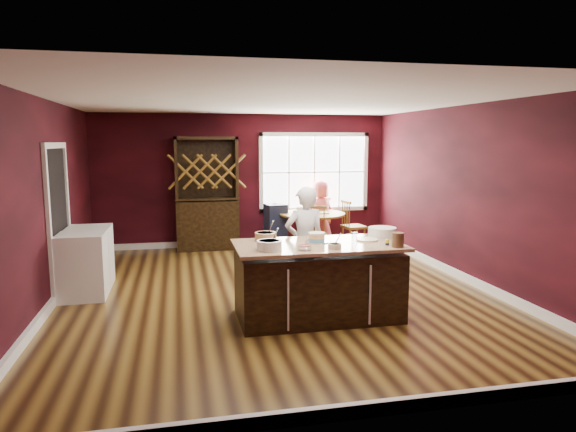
% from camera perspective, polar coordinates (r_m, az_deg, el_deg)
% --- Properties ---
extents(room_shell, '(7.00, 7.00, 7.00)m').
position_cam_1_polar(room_shell, '(7.19, -1.45, 1.94)').
color(room_shell, brown).
rests_on(room_shell, ground).
extents(window, '(2.36, 0.10, 1.66)m').
position_cam_1_polar(window, '(10.88, 2.93, 4.88)').
color(window, white).
rests_on(window, room_shell).
extents(doorway, '(0.08, 1.26, 2.13)m').
position_cam_1_polar(doorway, '(7.87, -24.07, -0.61)').
color(doorway, white).
rests_on(doorway, room_shell).
extents(kitchen_island, '(2.02, 1.06, 0.92)m').
position_cam_1_polar(kitchen_island, '(6.33, 3.34, -7.36)').
color(kitchen_island, black).
rests_on(kitchen_island, ground).
extents(dining_table, '(1.29, 1.29, 0.75)m').
position_cam_1_polar(dining_table, '(10.12, 2.72, -0.88)').
color(dining_table, brown).
rests_on(dining_table, ground).
extents(baker, '(0.60, 0.43, 1.55)m').
position_cam_1_polar(baker, '(7.00, 1.86, -3.01)').
color(baker, silver).
rests_on(baker, ground).
extents(layer_cake, '(0.29, 0.29, 0.12)m').
position_cam_1_polar(layer_cake, '(6.29, 3.20, -2.40)').
color(layer_cake, silver).
rests_on(layer_cake, kitchen_island).
extents(bowl_blue, '(0.29, 0.29, 0.11)m').
position_cam_1_polar(bowl_blue, '(5.84, -2.10, -3.27)').
color(bowl_blue, white).
rests_on(bowl_blue, kitchen_island).
extents(bowl_yellow, '(0.27, 0.27, 0.10)m').
position_cam_1_polar(bowl_yellow, '(6.40, -2.50, -2.28)').
color(bowl_yellow, '#AA7839').
rests_on(bowl_yellow, kitchen_island).
extents(bowl_pink, '(0.16, 0.16, 0.06)m').
position_cam_1_polar(bowl_pink, '(5.83, 1.85, -3.55)').
color(bowl_pink, white).
rests_on(bowl_pink, kitchen_island).
extents(bowl_olive, '(0.16, 0.16, 0.06)m').
position_cam_1_polar(bowl_olive, '(5.93, 5.21, -3.36)').
color(bowl_olive, beige).
rests_on(bowl_olive, kitchen_island).
extents(drinking_glass, '(0.07, 0.07, 0.14)m').
position_cam_1_polar(drinking_glass, '(6.24, 7.37, -2.44)').
color(drinking_glass, silver).
rests_on(drinking_glass, kitchen_island).
extents(dinner_plate, '(0.28, 0.28, 0.02)m').
position_cam_1_polar(dinner_plate, '(6.49, 8.77, -2.60)').
color(dinner_plate, '#ECE5C9').
rests_on(dinner_plate, kitchen_island).
extents(white_tub, '(0.36, 0.36, 0.12)m').
position_cam_1_polar(white_tub, '(6.74, 10.42, -1.77)').
color(white_tub, white).
rests_on(white_tub, kitchen_island).
extents(stoneware_crock, '(0.14, 0.14, 0.17)m').
position_cam_1_polar(stoneware_crock, '(6.13, 12.10, -2.61)').
color(stoneware_crock, '#40271A').
rests_on(stoneware_crock, kitchen_island).
extents(toy_figurine, '(0.05, 0.05, 0.08)m').
position_cam_1_polar(toy_figurine, '(6.21, 10.96, -2.87)').
color(toy_figurine, yellow).
rests_on(toy_figurine, kitchen_island).
extents(rug, '(2.52, 2.13, 0.01)m').
position_cam_1_polar(rug, '(10.22, 2.70, -3.80)').
color(rug, brown).
rests_on(rug, ground).
extents(chair_east, '(0.45, 0.47, 1.00)m').
position_cam_1_polar(chair_east, '(10.36, 7.32, -0.92)').
color(chair_east, brown).
rests_on(chair_east, ground).
extents(chair_south, '(0.49, 0.47, 0.98)m').
position_cam_1_polar(chair_south, '(9.41, 3.18, -1.87)').
color(chair_south, brown).
rests_on(chair_south, ground).
extents(chair_north, '(0.44, 0.42, 1.00)m').
position_cam_1_polar(chair_north, '(10.97, 3.38, -0.36)').
color(chair_north, '#935629').
rests_on(chair_north, ground).
extents(seated_woman, '(0.77, 0.64, 1.34)m').
position_cam_1_polar(seated_woman, '(10.68, 3.62, 0.35)').
color(seated_woman, '#CE5156').
rests_on(seated_woman, ground).
extents(high_chair, '(0.44, 0.44, 0.96)m').
position_cam_1_polar(high_chair, '(10.19, -1.38, -1.12)').
color(high_chair, black).
rests_on(high_chair, ground).
extents(toddler, '(0.18, 0.14, 0.26)m').
position_cam_1_polar(toddler, '(10.26, -1.83, 0.81)').
color(toddler, '#8CA5BF').
rests_on(toddler, high_chair).
extents(table_plate, '(0.22, 0.22, 0.02)m').
position_cam_1_polar(table_plate, '(10.09, 4.04, 0.37)').
color(table_plate, beige).
rests_on(table_plate, dining_table).
extents(table_cup, '(0.15, 0.15, 0.10)m').
position_cam_1_polar(table_cup, '(10.15, 1.27, 0.68)').
color(table_cup, white).
rests_on(table_cup, dining_table).
extents(hutch, '(1.22, 0.51, 2.24)m').
position_cam_1_polar(hutch, '(10.31, -9.00, 2.48)').
color(hutch, black).
rests_on(hutch, ground).
extents(washer, '(0.62, 0.60, 0.90)m').
position_cam_1_polar(washer, '(7.61, -21.87, -5.18)').
color(washer, white).
rests_on(washer, ground).
extents(dryer, '(0.62, 0.60, 0.89)m').
position_cam_1_polar(dryer, '(8.22, -21.13, -4.19)').
color(dryer, white).
rests_on(dryer, ground).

